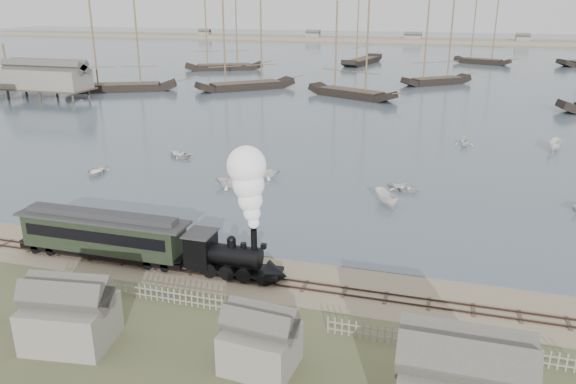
# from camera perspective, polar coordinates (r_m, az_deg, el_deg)

# --- Properties ---
(ground) EXTENTS (600.00, 600.00, 0.00)m
(ground) POSITION_cam_1_polar(r_m,az_deg,el_deg) (44.48, -0.17, -8.05)
(ground) COLOR gray
(ground) RESTS_ON ground
(harbor_water) EXTENTS (600.00, 336.00, 0.06)m
(harbor_water) POSITION_cam_1_polar(r_m,az_deg,el_deg) (209.23, 13.55, 13.03)
(harbor_water) COLOR #475966
(harbor_water) RESTS_ON ground
(rail_track) EXTENTS (120.00, 1.80, 0.16)m
(rail_track) POSITION_cam_1_polar(r_m,az_deg,el_deg) (42.76, -0.94, -9.17)
(rail_track) COLOR #39251F
(rail_track) RESTS_ON ground
(picket_fence_west) EXTENTS (19.00, 0.10, 1.20)m
(picket_fence_west) POSITION_cam_1_polar(r_m,az_deg,el_deg) (41.05, -11.95, -10.99)
(picket_fence_west) COLOR gray
(picket_fence_west) RESTS_ON ground
(picket_fence_east) EXTENTS (15.00, 0.10, 1.20)m
(picket_fence_east) POSITION_cam_1_polar(r_m,az_deg,el_deg) (36.60, 16.04, -15.42)
(picket_fence_east) COLOR gray
(picket_fence_east) RESTS_ON ground
(shed_left) EXTENTS (5.00, 4.00, 4.10)m
(shed_left) POSITION_cam_1_polar(r_m,az_deg,el_deg) (38.55, -20.98, -14.09)
(shed_left) COLOR gray
(shed_left) RESTS_ON ground
(shed_mid) EXTENTS (4.00, 3.50, 3.60)m
(shed_mid) POSITION_cam_1_polar(r_m,az_deg,el_deg) (34.21, -2.80, -17.30)
(shed_mid) COLOR gray
(shed_mid) RESTS_ON ground
(far_spit) EXTENTS (500.00, 20.00, 1.80)m
(far_spit) POSITION_cam_1_polar(r_m,az_deg,el_deg) (288.87, 14.56, 14.49)
(far_spit) COLOR gray
(far_spit) RESTS_ON ground
(locomotive) EXTENTS (7.99, 2.98, 9.97)m
(locomotive) POSITION_cam_1_polar(r_m,az_deg,el_deg) (41.63, -4.53, -3.12)
(locomotive) COLOR black
(locomotive) RESTS_ON ground
(passenger_coach) EXTENTS (14.70, 2.83, 3.57)m
(passenger_coach) POSITION_cam_1_polar(r_m,az_deg,el_deg) (47.99, -18.26, -4.01)
(passenger_coach) COLOR black
(passenger_coach) RESTS_ON ground
(beached_dinghy) EXTENTS (3.11, 3.92, 0.73)m
(beached_dinghy) POSITION_cam_1_polar(r_m,az_deg,el_deg) (51.82, -17.71, -4.48)
(beached_dinghy) COLOR white
(beached_dinghy) RESTS_ON ground
(rowboat_0) EXTENTS (4.20, 3.40, 0.77)m
(rowboat_0) POSITION_cam_1_polar(r_m,az_deg,el_deg) (72.06, -18.92, 2.06)
(rowboat_0) COLOR white
(rowboat_0) RESTS_ON harbor_water
(rowboat_1) EXTENTS (3.74, 3.99, 1.69)m
(rowboat_1) POSITION_cam_1_polar(r_m,az_deg,el_deg) (66.52, -2.17, 2.14)
(rowboat_1) COLOR white
(rowboat_1) RESTS_ON harbor_water
(rowboat_2) EXTENTS (3.88, 3.37, 1.46)m
(rowboat_2) POSITION_cam_1_polar(r_m,az_deg,el_deg) (58.64, 9.90, -0.63)
(rowboat_2) COLOR white
(rowboat_2) RESTS_ON harbor_water
(rowboat_3) EXTENTS (3.58, 4.18, 0.73)m
(rowboat_3) POSITION_cam_1_polar(r_m,az_deg,el_deg) (63.50, 11.73, 0.45)
(rowboat_3) COLOR white
(rowboat_3) RESTS_ON harbor_water
(rowboat_5) EXTENTS (4.34, 2.64, 1.57)m
(rowboat_5) POSITION_cam_1_polar(r_m,az_deg,el_deg) (87.14, 25.46, 4.34)
(rowboat_5) COLOR white
(rowboat_5) RESTS_ON harbor_water
(rowboat_6) EXTENTS (4.13, 4.62, 0.79)m
(rowboat_6) POSITION_cam_1_polar(r_m,az_deg,el_deg) (77.11, -11.01, 3.83)
(rowboat_6) COLOR white
(rowboat_6) RESTS_ON harbor_water
(rowboat_7) EXTENTS (3.11, 2.70, 1.61)m
(rowboat_7) POSITION_cam_1_polar(r_m,az_deg,el_deg) (85.08, 17.51, 5.01)
(rowboat_7) COLOR white
(rowboat_7) RESTS_ON harbor_water
(rowboat_8) EXTENTS (2.97, 3.42, 1.76)m
(rowboat_8) POSITION_cam_1_polar(r_m,az_deg,el_deg) (63.44, -6.02, 1.23)
(rowboat_8) COLOR white
(rowboat_8) RESTS_ON harbor_water
(schooner_0) EXTENTS (24.48, 16.05, 20.00)m
(schooner_0) POSITION_cam_1_polar(r_m,az_deg,el_deg) (135.34, -16.88, 13.98)
(schooner_0) COLOR black
(schooner_0) RESTS_ON harbor_water
(schooner_1) EXTENTS (21.12, 19.51, 20.00)m
(schooner_1) POSITION_cam_1_polar(r_m,az_deg,el_deg) (132.61, -4.41, 14.62)
(schooner_1) COLOR black
(schooner_1) RESTS_ON harbor_water
(schooner_2) EXTENTS (20.88, 13.48, 20.00)m
(schooner_2) POSITION_cam_1_polar(r_m,az_deg,el_deg) (121.85, 6.60, 14.16)
(schooner_2) COLOR black
(schooner_2) RESTS_ON harbor_water
(schooner_3) EXTENTS (17.12, 15.23, 20.00)m
(schooner_3) POSITION_cam_1_polar(r_m,az_deg,el_deg) (144.79, 15.15, 14.41)
(schooner_3) COLOR black
(schooner_3) RESTS_ON harbor_water
(schooner_6) EXTENTS (22.79, 14.76, 20.00)m
(schooner_6) POSITION_cam_1_polar(r_m,az_deg,el_deg) (170.76, -6.62, 15.54)
(schooner_6) COLOR black
(schooner_6) RESTS_ON harbor_water
(schooner_7) EXTENTS (10.63, 25.40, 20.00)m
(schooner_7) POSITION_cam_1_polar(r_m,az_deg,el_deg) (187.47, 7.69, 15.81)
(schooner_7) COLOR black
(schooner_7) RESTS_ON harbor_water
(schooner_8) EXTENTS (18.11, 10.45, 20.00)m
(schooner_8) POSITION_cam_1_polar(r_m,az_deg,el_deg) (195.78, 19.39, 15.07)
(schooner_8) COLOR black
(schooner_8) RESTS_ON harbor_water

